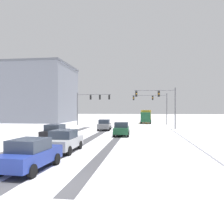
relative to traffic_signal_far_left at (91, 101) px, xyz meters
name	(u,v)px	position (x,y,z in m)	size (l,w,h in m)	color
ground_plane	(48,184)	(6.21, -34.93, -4.82)	(300.00, 300.00, 0.00)	white
wheel_track_left_lane	(52,138)	(0.47, -20.49, -4.81)	(1.15, 31.78, 0.01)	#4C4C51
wheel_track_right_lane	(116,139)	(7.39, -20.49, -4.81)	(0.78, 31.78, 0.01)	#4C4C51
wheel_track_center	(90,139)	(4.58, -20.49, -4.81)	(0.98, 31.78, 0.01)	#4C4C51
sidewalk_kerb_right	(212,143)	(16.55, -21.93, -4.76)	(4.00, 31.78, 0.12)	white
traffic_signal_far_left	(91,101)	(0.00, 0.00, 0.00)	(6.84, 0.42, 6.50)	#56565B
traffic_signal_far_right	(154,102)	(12.59, 3.98, -0.12)	(7.30, 0.44, 6.50)	#56565B
traffic_signal_near_right	(161,100)	(12.95, -8.23, -0.16)	(6.36, 0.80, 6.50)	#56565B
car_grey_lead	(104,125)	(4.46, -10.25, -4.00)	(2.00, 4.19, 1.62)	slate
car_dark_green_second	(121,129)	(7.67, -17.12, -4.00)	(1.96, 4.16, 1.62)	#194C2D
car_black_third	(55,132)	(1.33, -21.81, -4.00)	(1.87, 4.12, 1.62)	black
car_silver_fourth	(64,141)	(4.41, -27.87, -4.00)	(1.90, 4.13, 1.62)	#B7BABF
car_blue_fifth	(31,154)	(4.44, -32.97, -4.00)	(2.02, 4.19, 1.62)	#233899
box_truck_delivery	(146,116)	(10.99, 8.81, -3.18)	(2.57, 7.49, 3.02)	#194C2D
office_building_far_left_block	(28,94)	(-19.20, 11.41, 2.44)	(22.38, 16.08, 14.49)	gray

